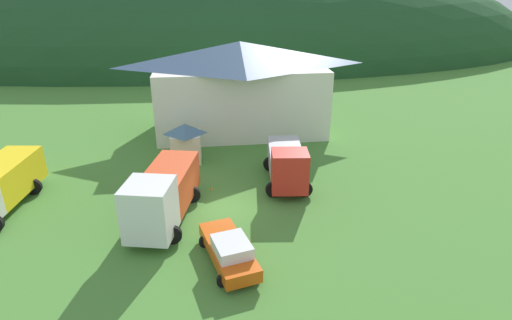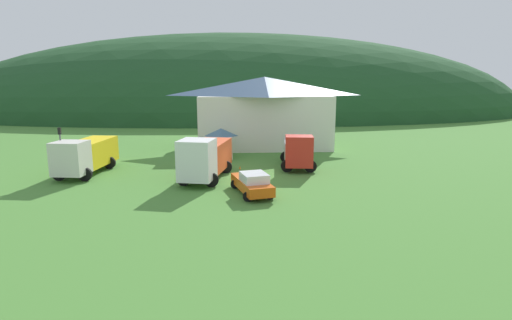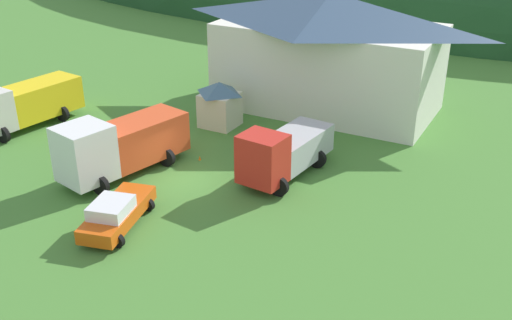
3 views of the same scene
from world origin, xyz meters
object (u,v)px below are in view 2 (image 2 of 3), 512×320
traffic_cone_near_pickup (240,169)px  crane_truck_red (298,151)px  flatbed_truck_yellow (85,154)px  depot_building (264,111)px  heavy_rig_white (205,157)px  service_pickup_orange (252,183)px  traffic_light_west (61,148)px  play_shed_cream (221,143)px

traffic_cone_near_pickup → crane_truck_red: bearing=3.6°
traffic_cone_near_pickup → flatbed_truck_yellow: bearing=-174.9°
traffic_cone_near_pickup → depot_building: bearing=75.4°
heavy_rig_white → crane_truck_red: 9.28m
service_pickup_orange → traffic_cone_near_pickup: (-0.72, 8.41, -0.83)m
service_pickup_orange → depot_building: bearing=159.1°
traffic_light_west → traffic_cone_near_pickup: 15.25m
play_shed_cream → flatbed_truck_yellow: (-11.60, -6.60, 0.14)m
heavy_rig_white → crane_truck_red: bearing=129.0°
play_shed_cream → traffic_cone_near_pickup: 5.92m
flatbed_truck_yellow → traffic_light_west: (-1.31, -1.67, 0.87)m
service_pickup_orange → traffic_light_west: 16.53m
crane_truck_red → depot_building: bearing=-163.6°
flatbed_truck_yellow → crane_truck_red: 18.90m
play_shed_cream → crane_truck_red: crane_truck_red is taller
crane_truck_red → play_shed_cream: bearing=-119.0°
traffic_light_west → flatbed_truck_yellow: bearing=51.8°
service_pickup_orange → traffic_light_west: (-15.47, 5.53, 1.79)m
depot_building → heavy_rig_white: (-6.11, -16.09, -2.44)m
play_shed_cream → crane_truck_red: bearing=-34.9°
traffic_light_west → traffic_cone_near_pickup: bearing=11.0°
traffic_light_west → traffic_cone_near_pickup: (14.74, 2.88, -2.62)m
heavy_rig_white → flatbed_truck_yellow: bearing=-91.1°
play_shed_cream → service_pickup_orange: 14.06m
traffic_cone_near_pickup → service_pickup_orange: bearing=-85.1°
flatbed_truck_yellow → traffic_cone_near_pickup: 13.60m
play_shed_cream → traffic_cone_near_pickup: bearing=-71.3°
service_pickup_orange → play_shed_cream: bearing=176.4°
depot_building → play_shed_cream: 8.98m
flatbed_truck_yellow → traffic_cone_near_pickup: flatbed_truck_yellow is taller
flatbed_truck_yellow → service_pickup_orange: bearing=70.4°
traffic_light_west → depot_building: bearing=40.2°
depot_building → heavy_rig_white: 17.39m
play_shed_cream → crane_truck_red: (7.24, -5.05, -0.02)m
heavy_rig_white → crane_truck_red: size_ratio=1.15×
depot_building → play_shed_cream: (-5.04, -6.92, -2.72)m
heavy_rig_white → traffic_light_west: bearing=-81.7°
service_pickup_orange → flatbed_truck_yellow: bearing=-131.0°
flatbed_truck_yellow → crane_truck_red: crane_truck_red is taller
service_pickup_orange → heavy_rig_white: bearing=-156.0°
play_shed_cream → service_pickup_orange: bearing=-79.5°
flatbed_truck_yellow → traffic_light_west: traffic_light_west is taller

